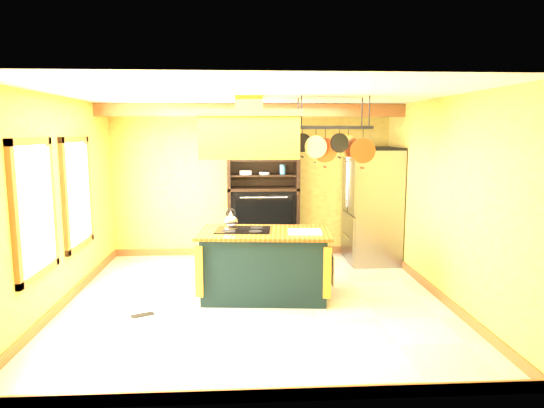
{
  "coord_description": "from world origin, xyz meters",
  "views": [
    {
      "loc": [
        -0.15,
        -6.26,
        2.24
      ],
      "look_at": [
        0.24,
        0.3,
        1.26
      ],
      "focal_mm": 32.0,
      "sensor_mm": 36.0,
      "label": 1
    }
  ],
  "objects": [
    {
      "name": "floor",
      "position": [
        0.0,
        0.0,
        0.0
      ],
      "size": [
        5.0,
        5.0,
        0.0
      ],
      "primitive_type": "plane",
      "color": "beige",
      "rests_on": "ground"
    },
    {
      "name": "ceiling",
      "position": [
        0.0,
        0.0,
        2.7
      ],
      "size": [
        5.0,
        5.0,
        0.0
      ],
      "primitive_type": "plane",
      "rotation": [
        3.14,
        0.0,
        0.0
      ],
      "color": "white",
      "rests_on": "wall_back"
    },
    {
      "name": "wall_back",
      "position": [
        0.0,
        2.5,
        1.35
      ],
      "size": [
        5.0,
        0.02,
        2.7
      ],
      "primitive_type": "cube",
      "color": "#DFC451",
      "rests_on": "floor"
    },
    {
      "name": "wall_front",
      "position": [
        0.0,
        -2.5,
        1.35
      ],
      "size": [
        5.0,
        0.02,
        2.7
      ],
      "primitive_type": "cube",
      "color": "#DFC451",
      "rests_on": "floor"
    },
    {
      "name": "wall_left",
      "position": [
        -2.5,
        0.0,
        1.35
      ],
      "size": [
        0.02,
        5.0,
        2.7
      ],
      "primitive_type": "cube",
      "color": "#DFC451",
      "rests_on": "floor"
    },
    {
      "name": "wall_right",
      "position": [
        2.5,
        0.0,
        1.35
      ],
      "size": [
        0.02,
        5.0,
        2.7
      ],
      "primitive_type": "cube",
      "color": "#DFC451",
      "rests_on": "floor"
    },
    {
      "name": "ceiling_beam",
      "position": [
        0.0,
        1.7,
        2.59
      ],
      "size": [
        5.0,
        0.15,
        0.2
      ],
      "primitive_type": "cube",
      "color": "#94572D",
      "rests_on": "ceiling"
    },
    {
      "name": "window_near",
      "position": [
        -2.47,
        -0.8,
        1.4
      ],
      "size": [
        0.06,
        1.06,
        1.56
      ],
      "color": "#94572D",
      "rests_on": "wall_left"
    },
    {
      "name": "window_far",
      "position": [
        -2.47,
        0.6,
        1.4
      ],
      "size": [
        0.06,
        1.06,
        1.56
      ],
      "color": "#94572D",
      "rests_on": "wall_left"
    },
    {
      "name": "kitchen_island",
      "position": [
        0.13,
        0.13,
        0.47
      ],
      "size": [
        1.84,
        1.13,
        1.11
      ],
      "rotation": [
        0.0,
        0.0,
        -0.09
      ],
      "color": "black",
      "rests_on": "floor"
    },
    {
      "name": "range_hood",
      "position": [
        -0.07,
        0.13,
        2.23
      ],
      "size": [
        1.34,
        0.76,
        0.8
      ],
      "color": "#AF8C2B",
      "rests_on": "ceiling"
    },
    {
      "name": "pot_rack",
      "position": [
        1.04,
        0.13,
        2.17
      ],
      "size": [
        1.06,
        0.48,
        0.87
      ],
      "color": "black",
      "rests_on": "ceiling"
    },
    {
      "name": "refrigerator",
      "position": [
        2.06,
        1.9,
        0.95
      ],
      "size": [
        0.84,
        0.99,
        1.94
      ],
      "color": "gray",
      "rests_on": "floor"
    },
    {
      "name": "hutch",
      "position": [
        0.2,
        2.26,
        0.86
      ],
      "size": [
        1.25,
        0.57,
        2.22
      ],
      "color": "black",
      "rests_on": "floor"
    },
    {
      "name": "floor_register",
      "position": [
        -1.41,
        -0.46,
        0.01
      ],
      "size": [
        0.3,
        0.23,
        0.01
      ],
      "primitive_type": "cube",
      "rotation": [
        0.0,
        0.0,
        0.43
      ],
      "color": "black",
      "rests_on": "floor"
    }
  ]
}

